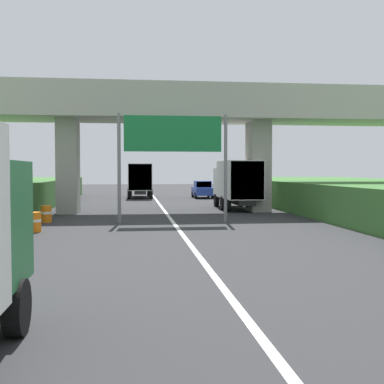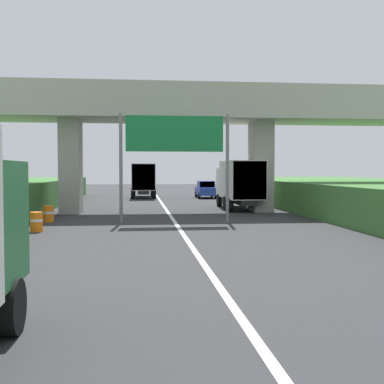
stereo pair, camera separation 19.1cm
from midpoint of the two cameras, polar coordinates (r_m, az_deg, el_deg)
lane_centre_stripe at (r=26.07m, az=-1.76°, el=-3.58°), size 0.20×93.44×0.01m
overpass_bridge at (r=32.78m, az=-2.68°, el=8.71°), size 40.00×4.80×8.28m
overhead_highway_sign at (r=26.19m, az=-1.81°, el=5.88°), size 5.88×0.18×5.78m
truck_white at (r=35.09m, az=5.66°, el=1.14°), size 2.44×7.30×3.44m
truck_silver at (r=50.15m, az=-5.59°, el=1.55°), size 2.44×7.30×3.44m
car_blue at (r=49.26m, az=1.73°, el=0.29°), size 1.86×4.10×1.72m
construction_barrel_3 at (r=19.23m, az=-19.60°, el=-4.54°), size 0.57×0.57×0.90m
construction_barrel_4 at (r=23.22m, az=-17.44°, el=-3.32°), size 0.57×0.57×0.90m
construction_barrel_5 at (r=27.27m, az=-16.18°, el=-2.45°), size 0.57×0.57×0.90m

